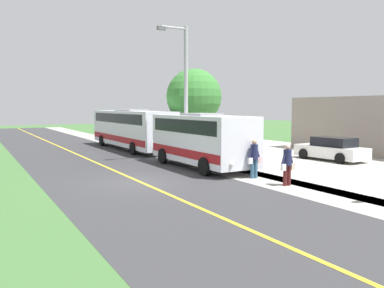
% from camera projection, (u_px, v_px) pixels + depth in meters
% --- Properties ---
extents(ground_plane, '(120.00, 120.00, 0.00)m').
position_uv_depth(ground_plane, '(139.00, 182.00, 17.37)').
color(ground_plane, '#3D6633').
extents(road_surface, '(8.00, 100.00, 0.01)m').
position_uv_depth(road_surface, '(139.00, 182.00, 17.37)').
color(road_surface, '#333335').
rests_on(road_surface, ground).
extents(sidewalk, '(2.40, 100.00, 0.01)m').
position_uv_depth(sidewalk, '(235.00, 172.00, 19.93)').
color(sidewalk, '#9E9991').
rests_on(sidewalk, ground).
extents(parking_lot_surface, '(14.00, 36.00, 0.01)m').
position_uv_depth(parking_lot_surface, '(378.00, 169.00, 20.88)').
color(parking_lot_surface, '#B2ADA3').
rests_on(parking_lot_surface, ground).
extents(road_centre_line, '(0.16, 100.00, 0.00)m').
position_uv_depth(road_centre_line, '(139.00, 182.00, 17.37)').
color(road_centre_line, gold).
rests_on(road_centre_line, ground).
extents(shuttle_bus_front, '(2.66, 7.62, 2.97)m').
position_uv_depth(shuttle_bus_front, '(201.00, 138.00, 21.31)').
color(shuttle_bus_front, white).
rests_on(shuttle_bus_front, ground).
extents(transit_bus_rear, '(2.76, 11.93, 3.11)m').
position_uv_depth(transit_bus_rear, '(131.00, 127.00, 30.63)').
color(transit_bus_rear, white).
rests_on(transit_bus_rear, ground).
extents(pedestrian_with_bags, '(0.72, 0.34, 1.76)m').
position_uv_depth(pedestrian_with_bags, '(287.00, 163.00, 16.45)').
color(pedestrian_with_bags, '#4C1919').
rests_on(pedestrian_with_bags, ground).
extents(pedestrian_waiting, '(0.72, 0.34, 1.82)m').
position_uv_depth(pedestrian_waiting, '(254.00, 157.00, 18.16)').
color(pedestrian_waiting, '#335972').
rests_on(pedestrian_waiting, ground).
extents(street_light_pole, '(1.97, 0.24, 8.05)m').
position_uv_depth(street_light_pole, '(184.00, 88.00, 23.50)').
color(street_light_pole, '#9E9EA3').
rests_on(street_light_pole, ground).
extents(parked_car_near, '(2.20, 4.49, 1.45)m').
position_uv_depth(parked_car_near, '(332.00, 149.00, 24.30)').
color(parked_car_near, white).
rests_on(parked_car_near, ground).
extents(tree_curbside, '(3.89, 3.89, 5.97)m').
position_uv_depth(tree_curbside, '(194.00, 97.00, 27.55)').
color(tree_curbside, brown).
rests_on(tree_curbside, ground).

